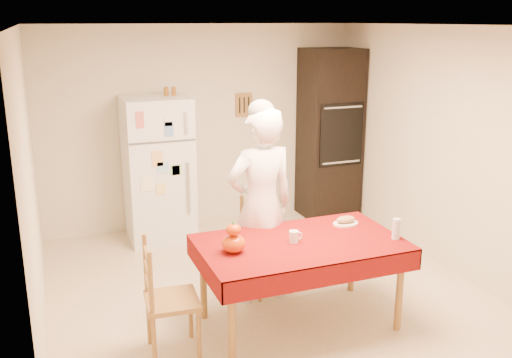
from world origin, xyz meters
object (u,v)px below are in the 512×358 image
refrigerator (158,169)px  seated_woman (261,206)px  oven_cabinet (330,134)px  coffee_mug (294,237)px  dining_table (300,249)px  chair_left (163,295)px  bread_plate (346,224)px  wine_glass (396,229)px  pumpkin_lower (234,244)px  chair_far (264,239)px

refrigerator → seated_woman: size_ratio=0.93×
oven_cabinet → coffee_mug: 2.99m
dining_table → oven_cabinet: bearing=57.5°
dining_table → seated_woman: size_ratio=0.93×
oven_cabinet → chair_left: 3.79m
bread_plate → dining_table: bearing=-158.0°
seated_woman → coffee_mug: seated_woman is taller
oven_cabinet → wine_glass: size_ratio=12.50×
wine_glass → bread_plate: wine_glass is taller
wine_glass → bread_plate: bearing=116.6°
refrigerator → pumpkin_lower: 2.45m
refrigerator → oven_cabinet: (2.28, 0.05, 0.25)m
chair_far → chair_left: bearing=-155.1°
coffee_mug → pumpkin_lower: 0.53m
coffee_mug → wine_glass: (0.84, -0.23, 0.04)m
coffee_mug → bread_plate: coffee_mug is taller
chair_left → pumpkin_lower: 0.67m
oven_cabinet → refrigerator: bearing=-178.8°
oven_cabinet → chair_left: size_ratio=2.32×
seated_woman → bread_plate: 0.78m
oven_cabinet → dining_table: bearing=-122.5°
chair_far → wine_glass: bearing=-60.3°
chair_far → seated_woman: seated_woman is taller
refrigerator → chair_far: refrigerator is taller
chair_far → pumpkin_lower: (-0.56, -0.76, 0.33)m
refrigerator → dining_table: size_ratio=1.00×
oven_cabinet → chair_left: bearing=-137.5°
oven_cabinet → seated_woman: bearing=-131.7°
dining_table → pumpkin_lower: bearing=-178.8°
chair_left → coffee_mug: size_ratio=9.50×
chair_far → chair_left: (-1.15, -0.80, 0.00)m
oven_cabinet → dining_table: oven_cabinet is taller
refrigerator → bread_plate: refrigerator is taller
chair_far → seated_woman: 0.46m
pumpkin_lower → chair_far: bearing=53.7°
dining_table → seated_woman: seated_woman is taller
refrigerator → oven_cabinet: size_ratio=0.77×
pumpkin_lower → wine_glass: wine_glass is taller
oven_cabinet → bread_plate: (-1.03, -2.26, -0.33)m
oven_cabinet → wine_glass: oven_cabinet is taller
seated_woman → bread_plate: size_ratio=7.61×
pumpkin_lower → wine_glass: size_ratio=1.09×
oven_cabinet → pumpkin_lower: bearing=-131.1°
oven_cabinet → chair_far: size_ratio=2.32×
pumpkin_lower → seated_woman: bearing=51.4°
chair_left → bread_plate: bearing=-76.6°
wine_glass → oven_cabinet: bearing=73.5°
refrigerator → oven_cabinet: bearing=1.2°
chair_left → bread_plate: chair_left is taller
chair_left → wine_glass: bearing=-90.7°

